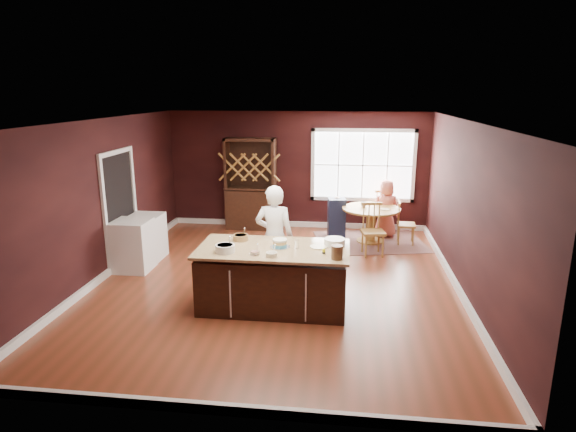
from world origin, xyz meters
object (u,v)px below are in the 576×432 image
Objects in this scene: chair_south at (373,230)px; chair_north at (382,210)px; seated_woman at (386,208)px; hutch at (251,184)px; high_chair at (336,217)px; chair_east at (406,223)px; kitchen_island at (274,278)px; dryer at (147,236)px; dining_table at (371,218)px; baker at (274,237)px; washer at (133,245)px; toddler at (336,201)px; layer_cake at (280,243)px.

chair_south is 1.01× the size of chair_north.
hutch is at bearing -14.07° from seated_woman.
high_chair is at bearing 112.06° from chair_south.
chair_east is 1.02× the size of high_chair.
chair_south reaches higher than kitchen_island.
seated_woman reaches higher than dryer.
kitchen_island is 3.29m from dryer.
dining_table is 0.80m from high_chair.
baker is 3.56m from hutch.
dryer is at bearing 24.75° from chair_north.
hutch reaches higher than washer.
seated_woman is at bearing 65.35° from chair_south.
dryer is (-4.32, -1.54, -0.10)m from dining_table.
baker is 3.71m from seated_woman.
chair_north is (1.88, 4.17, 0.07)m from kitchen_island.
chair_east is at bearing 55.10° from kitchen_island.
chair_south is 4.52m from washer.
kitchen_island is 2.97m from chair_south.
chair_south is 0.82× the size of seated_woman.
kitchen_island is 3.83m from toddler.
high_chair is at bearing -13.07° from hutch.
baker reaches higher than dryer.
dining_table is at bearing -25.02° from toddler.
baker is 1.86× the size of washer.
washer reaches higher than dryer.
dryer is at bearing -160.87° from high_chair.
layer_cake reaches higher than washer.
chair_east is 1.57m from toddler.
chair_north is at bearing -90.71° from seated_woman.
dryer is (-1.59, -2.30, -0.62)m from hutch.
high_chair is 1.05× the size of dryer.
dining_table is at bearing -15.56° from hutch.
dryer is at bearing 14.69° from seated_woman.
chair_north is 5.49m from washer.
toddler is (0.74, 3.69, -0.17)m from layer_cake.
baker is at bearing -122.59° from dining_table.
dining_table is 4.10× the size of layer_cake.
washer reaches higher than dining_table.
seated_woman is 4.90× the size of toddler.
seated_woman reaches higher than layer_cake.
baker is 2.47m from chair_south.
kitchen_island is 1.74× the size of seated_woman.
toddler is at bearing 111.47° from chair_south.
chair_south is (1.50, 2.48, -0.46)m from layer_cake.
baker reaches higher than layer_cake.
layer_cake is at bearing -73.19° from hutch.
kitchen_island is at bearing -160.59° from layer_cake.
washer is 1.06× the size of dryer.
washer is (-4.61, -2.98, -0.05)m from chair_north.
kitchen_island is at bearing -102.69° from toddler.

